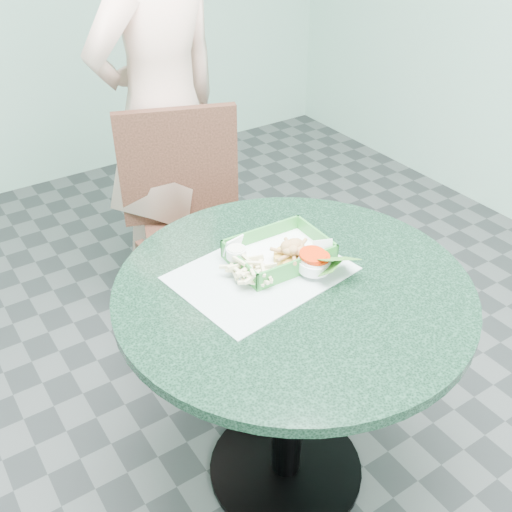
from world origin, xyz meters
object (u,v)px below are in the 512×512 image
food_basket (279,261)px  sauce_ramekin (237,259)px  cafe_table (291,339)px  dining_chair (196,217)px  crab_sandwich (293,256)px  diner_person (159,80)px

food_basket → sauce_ramekin: size_ratio=4.81×
cafe_table → sauce_ramekin: sauce_ramekin is taller
dining_chair → food_basket: 0.74m
food_basket → crab_sandwich: crab_sandwich is taller
cafe_table → sauce_ramekin: size_ratio=17.38×
dining_chair → sauce_ramekin: bearing=-87.8°
cafe_table → food_basket: 0.22m
food_basket → dining_chair: bearing=81.4°
crab_sandwich → sauce_ramekin: crab_sandwich is taller
dining_chair → diner_person: 0.53m
crab_sandwich → sauce_ramekin: 0.15m
dining_chair → sauce_ramekin: dining_chair is taller
cafe_table → sauce_ramekin: bearing=120.7°
crab_sandwich → sauce_ramekin: (-0.14, 0.07, 0.00)m
food_basket → crab_sandwich: (0.02, -0.04, 0.03)m
diner_person → crab_sandwich: size_ratio=18.65×
food_basket → crab_sandwich: bearing=-66.8°
food_basket → sauce_ramekin: (-0.12, 0.03, 0.03)m
diner_person → food_basket: size_ratio=7.57×
food_basket → crab_sandwich: size_ratio=2.46×
crab_sandwich → food_basket: bearing=113.2°
diner_person → dining_chair: bearing=70.3°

